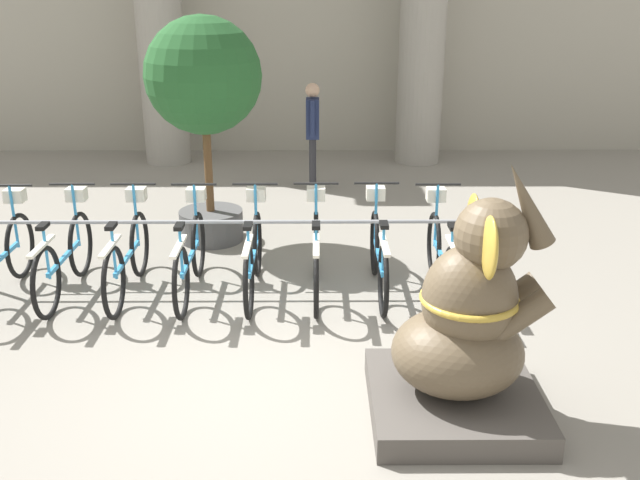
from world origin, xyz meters
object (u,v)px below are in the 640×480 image
at_px(bicycle_6, 379,254).
at_px(bicycle_0, 0,257).
at_px(bicycle_1, 65,255).
at_px(person_pedestrian, 313,126).
at_px(potted_tree, 204,89).
at_px(bicycle_7, 442,256).
at_px(bicycle_2, 128,255).
at_px(bicycle_5, 316,254).
at_px(elephant_statue, 465,334).
at_px(bicycle_4, 253,255).
at_px(bicycle_3, 190,256).

bearing_deg(bicycle_6, bicycle_0, -179.05).
bearing_deg(bicycle_1, person_pedestrian, 57.76).
bearing_deg(potted_tree, bicycle_6, -39.40).
distance_m(bicycle_7, potted_tree, 3.42).
relative_size(bicycle_2, person_pedestrian, 1.09).
bearing_deg(bicycle_7, bicycle_2, 179.44).
bearing_deg(bicycle_5, elephant_statue, -64.05).
xyz_separation_m(bicycle_5, potted_tree, (-1.32, 1.62, 1.46)).
relative_size(bicycle_7, person_pedestrian, 1.09).
bearing_deg(bicycle_7, bicycle_5, 178.15).
relative_size(bicycle_4, bicycle_5, 1.00).
distance_m(bicycle_3, bicycle_5, 1.29).
height_order(bicycle_5, potted_tree, potted_tree).
bearing_deg(potted_tree, bicycle_4, -67.81).
bearing_deg(bicycle_0, potted_tree, 41.15).
distance_m(bicycle_4, elephant_statue, 2.82).
distance_m(bicycle_3, elephant_statue, 3.25).
bearing_deg(bicycle_2, bicycle_5, 0.31).
xyz_separation_m(elephant_statue, potted_tree, (-2.40, 3.85, 1.22)).
height_order(bicycle_2, potted_tree, potted_tree).
bearing_deg(bicycle_4, potted_tree, 112.19).
height_order(bicycle_1, bicycle_4, same).
relative_size(bicycle_2, elephant_statue, 0.90).
xyz_separation_m(bicycle_0, bicycle_4, (2.59, 0.04, 0.00)).
height_order(bicycle_1, bicycle_2, same).
height_order(bicycle_6, elephant_statue, elephant_statue).
xyz_separation_m(bicycle_7, person_pedestrian, (-1.34, 4.06, 0.55)).
xyz_separation_m(bicycle_1, bicycle_6, (3.23, 0.02, 0.00)).
bearing_deg(bicycle_6, bicycle_3, -178.97).
xyz_separation_m(bicycle_1, person_pedestrian, (2.54, 4.02, 0.55)).
xyz_separation_m(bicycle_0, bicycle_1, (0.65, 0.04, 0.00)).
bearing_deg(person_pedestrian, bicycle_6, -80.13).
xyz_separation_m(bicycle_2, bicycle_3, (0.65, -0.01, 0.00)).
distance_m(bicycle_1, elephant_statue, 4.30).
xyz_separation_m(bicycle_2, potted_tree, (0.62, 1.63, 1.46)).
bearing_deg(person_pedestrian, potted_tree, -117.89).
height_order(person_pedestrian, potted_tree, potted_tree).
xyz_separation_m(bicycle_0, person_pedestrian, (3.18, 4.07, 0.55)).
xyz_separation_m(bicycle_3, bicycle_6, (1.94, 0.03, 0.00)).
relative_size(bicycle_7, potted_tree, 0.65).
bearing_deg(bicycle_6, bicycle_1, -179.64).
height_order(bicycle_1, person_pedestrian, person_pedestrian).
distance_m(elephant_statue, person_pedestrian, 6.35).
bearing_deg(bicycle_5, bicycle_6, 1.07).
xyz_separation_m(bicycle_1, potted_tree, (1.27, 1.63, 1.46)).
height_order(bicycle_4, bicycle_6, same).
bearing_deg(person_pedestrian, bicycle_5, -89.29).
relative_size(bicycle_5, elephant_statue, 0.90).
xyz_separation_m(bicycle_1, bicycle_5, (2.59, 0.01, 0.00)).
bearing_deg(bicycle_4, bicycle_5, 1.44).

